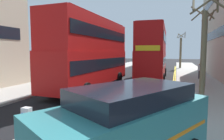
% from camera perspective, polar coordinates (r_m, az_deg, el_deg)
% --- Properties ---
extents(sidewalk_right, '(4.00, 80.00, 0.14)m').
position_cam_1_polar(sidewalk_right, '(17.23, 25.06, -4.87)').
color(sidewalk_right, '#9E9991').
rests_on(sidewalk_right, ground).
extents(sidewalk_left, '(4.00, 80.00, 0.14)m').
position_cam_1_polar(sidewalk_left, '(20.31, -14.46, -3.07)').
color(sidewalk_left, '#9E9991').
rests_on(sidewalk_left, ground).
extents(kerb_line_outer, '(0.10, 56.00, 0.01)m').
position_cam_1_polar(kerb_line_outer, '(15.15, 17.97, -6.22)').
color(kerb_line_outer, yellow).
rests_on(kerb_line_outer, ground).
extents(kerb_line_inner, '(0.10, 56.00, 0.01)m').
position_cam_1_polar(kerb_line_inner, '(15.15, 17.36, -6.20)').
color(kerb_line_inner, yellow).
rests_on(kerb_line_inner, ground).
extents(keep_left_bollard, '(0.36, 0.28, 1.11)m').
position_cam_1_polar(keep_left_bollard, '(6.95, -23.73, -14.88)').
color(keep_left_bollard, silver).
rests_on(keep_left_bollard, traffic_island).
extents(double_decker_bus_away, '(3.05, 10.88, 5.64)m').
position_cam_1_polar(double_decker_bus_away, '(15.78, -6.04, 5.51)').
color(double_decker_bus_away, red).
rests_on(double_decker_bus_away, ground).
extents(double_decker_bus_oncoming, '(3.04, 10.88, 5.64)m').
position_cam_1_polar(double_decker_bus_oncoming, '(21.54, 11.98, 5.35)').
color(double_decker_bus_oncoming, '#B20F0F').
rests_on(double_decker_bus_oncoming, ground).
extents(taxi_minivan, '(4.00, 5.10, 2.12)m').
position_cam_1_polar(taxi_minivan, '(4.95, 3.99, -17.09)').
color(taxi_minivan, teal).
rests_on(taxi_minivan, ground).
extents(pedestrian_far, '(0.34, 0.22, 1.62)m').
position_cam_1_polar(pedestrian_far, '(22.57, 24.41, -0.21)').
color(pedestrian_far, '#2D2D38').
rests_on(pedestrian_far, sidewalk_right).
extents(street_tree_near, '(1.68, 1.75, 6.19)m').
position_cam_1_polar(street_tree_near, '(12.29, 25.38, 5.89)').
color(street_tree_near, '#6B6047').
rests_on(street_tree_near, sidewalk_right).
extents(street_tree_mid, '(1.44, 1.38, 6.37)m').
position_cam_1_polar(street_tree_mid, '(36.93, 19.57, 5.22)').
color(street_tree_mid, '#6B6047').
rests_on(street_tree_mid, sidewalk_right).
extents(street_tree_far, '(2.05, 2.27, 6.57)m').
position_cam_1_polar(street_tree_far, '(17.64, 25.52, 5.75)').
color(street_tree_far, '#6B6047').
rests_on(street_tree_far, sidewalk_right).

